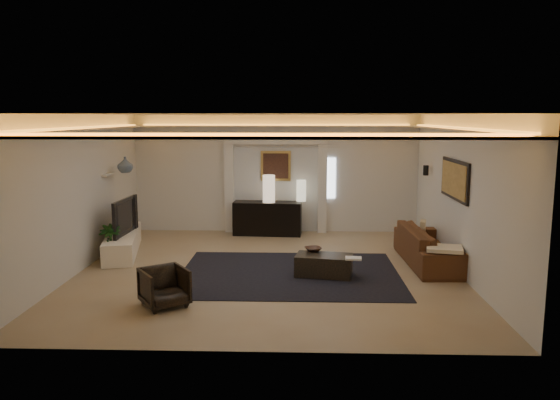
{
  "coord_description": "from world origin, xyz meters",
  "views": [
    {
      "loc": [
        0.54,
        -9.71,
        2.88
      ],
      "look_at": [
        0.2,
        0.6,
        1.25
      ],
      "focal_mm": 34.4,
      "sensor_mm": 36.0,
      "label": 1
    }
  ],
  "objects_px": {
    "sofa": "(431,246)",
    "armchair": "(164,287)",
    "console": "(267,219)",
    "coffee_table": "(324,265)"
  },
  "relations": [
    {
      "from": "armchair",
      "to": "console",
      "type": "bearing_deg",
      "value": 40.75
    },
    {
      "from": "coffee_table",
      "to": "armchair",
      "type": "relative_size",
      "value": 1.52
    },
    {
      "from": "console",
      "to": "armchair",
      "type": "distance_m",
      "value": 5.19
    },
    {
      "from": "sofa",
      "to": "armchair",
      "type": "xyz_separation_m",
      "value": [
        -4.63,
        -2.51,
        -0.05
      ]
    },
    {
      "from": "sofa",
      "to": "coffee_table",
      "type": "height_order",
      "value": "sofa"
    },
    {
      "from": "console",
      "to": "coffee_table",
      "type": "xyz_separation_m",
      "value": [
        1.21,
        -3.39,
        -0.2
      ]
    },
    {
      "from": "console",
      "to": "coffee_table",
      "type": "distance_m",
      "value": 3.61
    },
    {
      "from": "console",
      "to": "sofa",
      "type": "bearing_deg",
      "value": -33.28
    },
    {
      "from": "coffee_table",
      "to": "armchair",
      "type": "distance_m",
      "value": 2.99
    },
    {
      "from": "sofa",
      "to": "coffee_table",
      "type": "bearing_deg",
      "value": 110.79
    }
  ]
}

